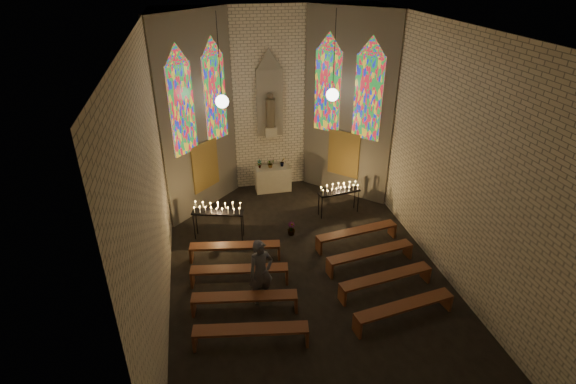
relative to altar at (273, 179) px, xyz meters
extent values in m
plane|color=black|center=(0.00, -5.45, -0.50)|extent=(12.00, 12.00, 0.00)
cube|color=beige|center=(0.00, 0.55, 3.00)|extent=(8.00, 0.02, 7.00)
cube|color=beige|center=(0.00, -11.45, 3.00)|extent=(8.00, 0.02, 7.00)
cube|color=beige|center=(-4.00, -5.45, 3.00)|extent=(0.02, 12.00, 7.00)
cube|color=beige|center=(4.00, -5.45, 3.00)|extent=(0.02, 12.00, 7.00)
cube|color=silver|center=(0.00, -5.45, 6.50)|extent=(8.00, 12.00, 0.01)
cube|color=beige|center=(-2.75, -0.70, 3.00)|extent=(2.72, 2.72, 7.00)
cube|color=beige|center=(2.75, -0.70, 3.00)|extent=(2.72, 2.72, 7.00)
cube|color=#4C3F8C|center=(-3.21, -1.39, 3.50)|extent=(0.78, 0.78, 3.00)
cube|color=#4C3F8C|center=(-2.06, -0.24, 3.50)|extent=(0.78, 0.78, 3.00)
cube|color=#4C3F8C|center=(2.06, -0.24, 3.50)|extent=(0.78, 0.78, 3.00)
cube|color=#4C3F8C|center=(3.21, -1.39, 3.50)|extent=(0.78, 0.78, 3.00)
cube|color=brown|center=(-2.63, -0.82, 1.20)|extent=(0.95, 0.95, 1.80)
cube|color=brown|center=(2.63, -0.82, 1.20)|extent=(0.95, 0.95, 1.80)
cube|color=gray|center=(0.00, 0.47, 3.00)|extent=(1.00, 0.12, 2.60)
cone|color=gray|center=(0.00, 0.47, 4.65)|extent=(1.00, 1.00, 0.80)
cube|color=beige|center=(0.00, 0.33, 1.90)|extent=(0.45, 0.30, 0.40)
cylinder|color=brown|center=(0.00, 0.33, 2.65)|extent=(0.36, 0.36, 1.10)
sphere|color=brown|center=(0.00, 0.33, 3.30)|extent=(0.26, 0.26, 0.26)
sphere|color=white|center=(-1.90, -1.35, 3.70)|extent=(0.44, 0.44, 0.44)
cylinder|color=black|center=(-1.90, -1.35, 5.10)|extent=(0.02, 0.02, 2.80)
sphere|color=white|center=(1.90, -1.35, 3.70)|extent=(0.44, 0.44, 0.44)
cylinder|color=black|center=(1.90, -1.35, 5.10)|extent=(0.02, 0.02, 2.80)
cube|color=beige|center=(0.00, 0.00, 0.00)|extent=(1.40, 0.60, 1.00)
imported|color=#4C723F|center=(-0.52, 0.09, 0.68)|extent=(0.19, 0.13, 0.35)
imported|color=#4C723F|center=(-0.09, 0.05, 0.67)|extent=(0.38, 0.35, 0.34)
imported|color=#4C723F|center=(0.40, 0.07, 0.68)|extent=(0.25, 0.23, 0.36)
imported|color=#4C723F|center=(0.01, -3.37, -0.26)|extent=(0.34, 0.34, 0.47)
cube|color=black|center=(-2.40, -3.02, 0.48)|extent=(1.75, 0.84, 0.05)
cylinder|color=black|center=(-3.21, -2.96, -0.02)|extent=(0.03, 0.03, 0.96)
cylinder|color=black|center=(-1.67, -3.39, -0.02)|extent=(0.03, 0.03, 0.96)
cylinder|color=black|center=(-3.12, -2.66, -0.02)|extent=(0.03, 0.03, 0.96)
cylinder|color=black|center=(-1.59, -3.08, -0.02)|extent=(0.03, 0.03, 0.96)
cube|color=black|center=(2.02, -2.33, 0.39)|extent=(1.59, 0.57, 0.05)
cylinder|color=black|center=(1.31, -2.57, -0.06)|extent=(0.03, 0.03, 0.87)
cylinder|color=black|center=(2.76, -2.38, -0.06)|extent=(0.03, 0.03, 0.87)
cylinder|color=black|center=(1.28, -2.28, -0.06)|extent=(0.03, 0.03, 0.87)
cylinder|color=black|center=(2.72, -2.09, -0.06)|extent=(0.03, 0.03, 0.87)
cube|color=brown|center=(-2.00, -4.36, 0.00)|extent=(2.83, 0.82, 0.07)
cube|color=brown|center=(-3.35, -4.14, -0.25)|extent=(0.13, 0.40, 0.50)
cube|color=brown|center=(-0.65, -4.57, -0.25)|extent=(0.13, 0.40, 0.50)
cube|color=brown|center=(2.00, -4.36, 0.00)|extent=(2.83, 0.82, 0.07)
cube|color=brown|center=(0.65, -4.57, -0.25)|extent=(0.13, 0.40, 0.50)
cube|color=brown|center=(3.35, -4.14, -0.25)|extent=(0.13, 0.40, 0.50)
cube|color=brown|center=(-2.00, -5.56, 0.00)|extent=(2.83, 0.82, 0.07)
cube|color=brown|center=(-3.35, -5.34, -0.25)|extent=(0.13, 0.40, 0.50)
cube|color=brown|center=(-0.65, -5.77, -0.25)|extent=(0.13, 0.40, 0.50)
cube|color=brown|center=(2.00, -5.56, 0.00)|extent=(2.83, 0.82, 0.07)
cube|color=brown|center=(0.65, -5.77, -0.25)|extent=(0.13, 0.40, 0.50)
cube|color=brown|center=(3.35, -5.34, -0.25)|extent=(0.13, 0.40, 0.50)
cube|color=brown|center=(-2.00, -6.76, 0.00)|extent=(2.83, 0.82, 0.07)
cube|color=brown|center=(-3.35, -6.54, -0.25)|extent=(0.13, 0.40, 0.50)
cube|color=brown|center=(-0.65, -6.97, -0.25)|extent=(0.13, 0.40, 0.50)
cube|color=brown|center=(2.00, -6.76, 0.00)|extent=(2.83, 0.82, 0.07)
cube|color=brown|center=(0.65, -6.97, -0.25)|extent=(0.13, 0.40, 0.50)
cube|color=brown|center=(3.35, -6.54, -0.25)|extent=(0.13, 0.40, 0.50)
cube|color=brown|center=(-2.00, -7.96, 0.00)|extent=(2.83, 0.82, 0.07)
cube|color=brown|center=(-3.35, -7.74, -0.25)|extent=(0.13, 0.40, 0.50)
cube|color=brown|center=(-0.65, -8.17, -0.25)|extent=(0.13, 0.40, 0.50)
cube|color=brown|center=(2.00, -7.96, 0.00)|extent=(2.83, 0.82, 0.07)
cube|color=brown|center=(0.65, -8.17, -0.25)|extent=(0.13, 0.40, 0.50)
cube|color=brown|center=(3.35, -7.74, -0.25)|extent=(0.13, 0.40, 0.50)
imported|color=#50515B|center=(-1.49, -6.40, 0.46)|extent=(0.80, 0.64, 1.92)
camera|label=1|loc=(-2.78, -15.96, 8.01)|focal=28.00mm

